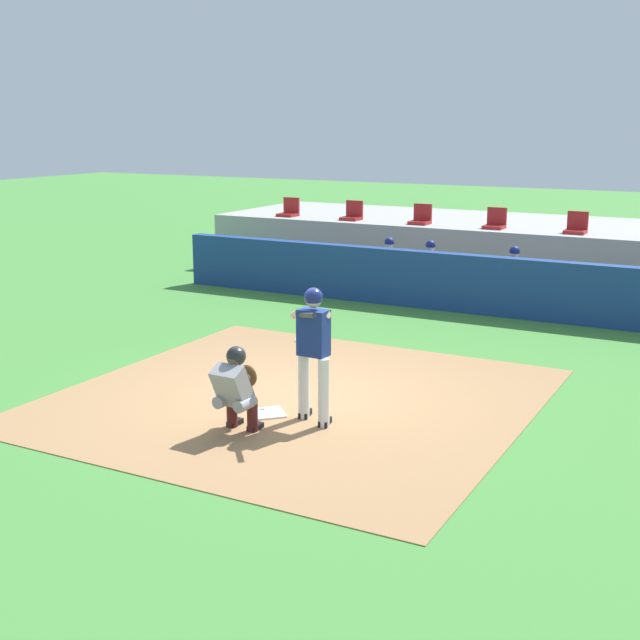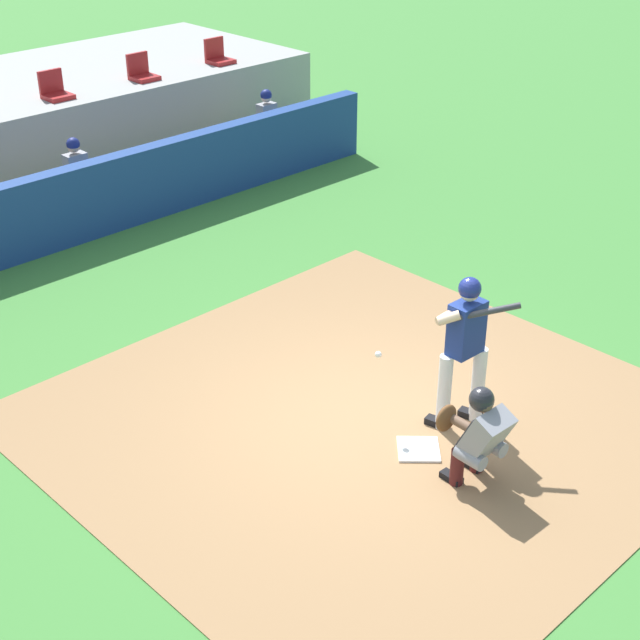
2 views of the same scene
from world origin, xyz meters
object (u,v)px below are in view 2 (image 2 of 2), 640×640
at_px(catcher_crouched, 477,433).
at_px(dugout_player_2, 81,176).
at_px(home_plate, 418,449).
at_px(stadium_seat_4, 55,90).
at_px(stadium_seat_5, 142,72).
at_px(stadium_seat_6, 218,56).
at_px(dugout_player_3, 271,123).
at_px(batter_at_plate, 464,343).

bearing_deg(catcher_crouched, dugout_player_2, 83.49).
relative_size(home_plate, stadium_seat_4, 0.92).
distance_m(catcher_crouched, dugout_player_2, 8.92).
bearing_deg(stadium_seat_5, stadium_seat_4, 180.00).
distance_m(stadium_seat_4, stadium_seat_6, 3.71).
bearing_deg(stadium_seat_6, dugout_player_2, -155.95).
bearing_deg(dugout_player_2, dugout_player_3, 0.00).
height_order(batter_at_plate, stadium_seat_6, stadium_seat_6).
distance_m(batter_at_plate, catcher_crouched, 1.10).
xyz_separation_m(home_plate, stadium_seat_4, (1.86, 10.18, 1.51)).
distance_m(stadium_seat_4, stadium_seat_5, 1.86).
xyz_separation_m(home_plate, batter_at_plate, (0.69, 0.02, 1.01)).
relative_size(batter_at_plate, dugout_player_3, 1.39).
bearing_deg(stadium_seat_5, dugout_player_2, -143.02).
height_order(dugout_player_3, stadium_seat_6, stadium_seat_6).
bearing_deg(batter_at_plate, dugout_player_3, 61.12).
distance_m(dugout_player_2, dugout_player_3, 4.16).
relative_size(dugout_player_3, stadium_seat_4, 2.71).
bearing_deg(home_plate, dugout_player_3, 57.58).
bearing_deg(catcher_crouched, stadium_seat_5, 71.18).
bearing_deg(home_plate, batter_at_plate, 1.66).
height_order(batter_at_plate, stadium_seat_4, stadium_seat_4).
distance_m(home_plate, dugout_player_2, 8.23).
xyz_separation_m(stadium_seat_4, stadium_seat_5, (1.86, 0.00, 0.00)).
relative_size(home_plate, dugout_player_2, 0.34).
height_order(catcher_crouched, dugout_player_2, dugout_player_2).
xyz_separation_m(catcher_crouched, stadium_seat_4, (1.86, 10.90, 0.93)).
bearing_deg(catcher_crouched, dugout_player_3, 59.73).
height_order(batter_at_plate, stadium_seat_5, stadium_seat_5).
height_order(home_plate, stadium_seat_6, stadium_seat_6).
relative_size(home_plate, dugout_player_3, 0.34).
bearing_deg(dugout_player_2, batter_at_plate, -92.27).
height_order(dugout_player_2, stadium_seat_6, stadium_seat_6).
distance_m(catcher_crouched, stadium_seat_4, 11.09).
height_order(dugout_player_2, stadium_seat_5, stadium_seat_5).
relative_size(stadium_seat_4, stadium_seat_6, 1.00).
bearing_deg(dugout_player_3, batter_at_plate, -118.88).
height_order(batter_at_plate, dugout_player_3, batter_at_plate).
bearing_deg(batter_at_plate, home_plate, -178.34).
bearing_deg(dugout_player_3, dugout_player_2, 180.00).
height_order(dugout_player_3, stadium_seat_5, stadium_seat_5).
height_order(dugout_player_3, stadium_seat_4, stadium_seat_4).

